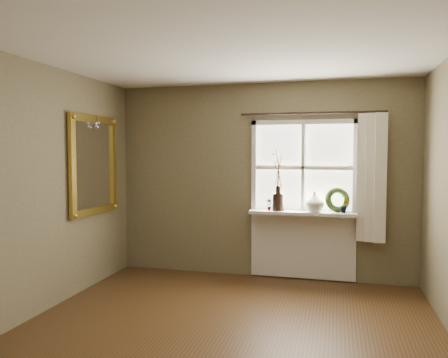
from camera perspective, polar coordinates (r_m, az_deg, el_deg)
floor at (r=4.03m, az=-0.81°, el=-21.11°), size 4.50×4.50×0.00m
ceiling at (r=3.78m, az=-0.85°, el=17.62°), size 4.50×4.50×0.00m
wall_back at (r=5.93m, az=5.03°, el=-0.18°), size 4.00×0.10×2.60m
wall_left at (r=4.66m, az=-25.94°, el=-1.51°), size 0.10×4.50×2.60m
wall_front at (r=1.61m, az=-23.28°, el=-10.29°), size 4.00×0.10×2.60m
window_frame at (r=5.78m, az=10.31°, el=1.47°), size 1.36×0.06×1.24m
window_sill at (r=5.72m, az=10.17°, el=-4.38°), size 1.36×0.26×0.04m
window_apron at (r=5.91m, az=10.21°, el=-8.47°), size 1.36×0.04×0.88m
dark_jug at (r=5.74m, az=7.08°, el=-3.00°), size 0.20×0.20×0.22m
cream_vase at (r=5.70m, az=11.74°, el=-2.92°), size 0.28×0.28×0.26m
wreath at (r=5.73m, az=14.59°, el=-2.99°), size 0.35×0.26×0.33m
potted_plant_left at (r=5.76m, az=5.90°, el=-3.30°), size 0.10×0.08×0.16m
potted_plant_right at (r=5.70m, az=15.49°, el=-3.38°), size 0.10×0.08×0.18m
curtain at (r=5.69m, az=18.70°, el=0.15°), size 0.36×0.12×1.59m
curtain_rod at (r=5.74m, az=11.35°, el=8.44°), size 1.84×0.03×0.03m
gilt_mirror at (r=5.68m, az=-16.61°, el=1.79°), size 0.10×1.03×1.23m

